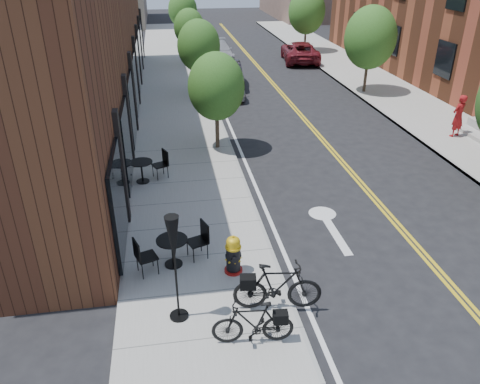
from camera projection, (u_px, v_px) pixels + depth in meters
ground at (286, 287)px, 11.39m from camera, size 120.00×120.00×0.00m
sidewalk_near at (182, 141)px, 19.83m from camera, size 4.00×70.00×0.12m
sidewalk_far at (443, 126)px, 21.54m from camera, size 4.00×70.00×0.12m
building_near at (73, 44)px, 21.10m from camera, size 5.00×28.00×7.00m
tree_near_a at (216, 87)px, 17.98m from camera, size 2.20×2.20×3.81m
tree_near_b at (199, 46)px, 24.93m from camera, size 2.30×2.30×3.98m
tree_near_c at (189, 27)px, 32.01m from camera, size 2.10×2.10×3.67m
tree_near_d at (183, 10)px, 38.89m from camera, size 2.40×2.40×4.11m
tree_far_b at (370, 38)px, 25.21m from camera, size 2.80×2.80×4.62m
tree_far_c at (307, 11)px, 35.71m from camera, size 2.80×2.80×4.62m
fire_hydrant at (233, 255)px, 11.53m from camera, size 0.48×0.48×1.05m
bicycle_left at (253, 323)px, 9.42m from camera, size 1.72×0.64×1.01m
bicycle_right at (278, 287)px, 10.29m from camera, size 2.04×0.82×1.19m
bistro_set_b at (172, 248)px, 11.78m from camera, size 1.88×1.07×0.99m
bistro_set_c at (142, 169)px, 16.04m from camera, size 1.85×1.14×0.99m
patio_umbrella at (174, 247)px, 9.47m from camera, size 0.41×0.41×2.55m
parked_car_a at (225, 81)px, 26.01m from camera, size 1.89×4.48×1.51m
parked_car_b at (229, 74)px, 27.88m from camera, size 1.62×4.19×1.36m
parked_car_c at (219, 51)px, 34.28m from camera, size 1.88×4.54×1.31m
parked_car_far at (300, 52)px, 33.75m from camera, size 3.06×5.42×1.43m
pedestrian at (458, 116)px, 19.82m from camera, size 0.78×0.66×1.81m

